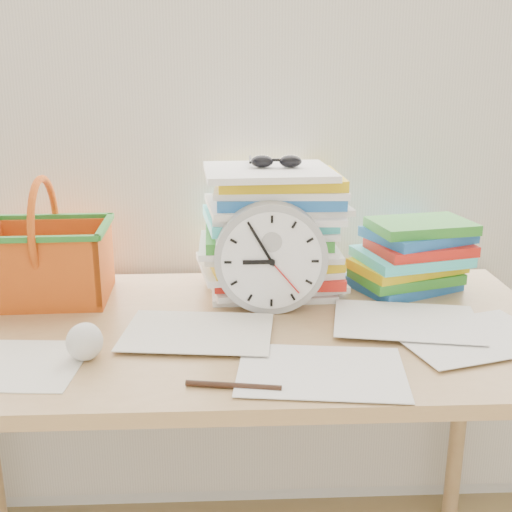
{
  "coord_description": "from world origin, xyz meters",
  "views": [
    {
      "loc": [
        0.01,
        0.34,
        1.28
      ],
      "look_at": [
        0.07,
        1.6,
        0.9
      ],
      "focal_mm": 45.0,
      "sensor_mm": 36.0,
      "label": 1
    }
  ],
  "objects_px": {
    "basket": "(46,240)",
    "book_stack": "(413,255)",
    "desk": "(225,357)",
    "clock": "(271,258)",
    "paper_stack": "(272,230)"
  },
  "relations": [
    {
      "from": "basket",
      "to": "desk",
      "type": "bearing_deg",
      "value": -25.81
    },
    {
      "from": "desk",
      "to": "clock",
      "type": "xyz_separation_m",
      "value": [
        0.1,
        0.08,
        0.2
      ]
    },
    {
      "from": "basket",
      "to": "clock",
      "type": "bearing_deg",
      "value": -13.42
    },
    {
      "from": "paper_stack",
      "to": "basket",
      "type": "distance_m",
      "value": 0.53
    },
    {
      "from": "clock",
      "to": "basket",
      "type": "bearing_deg",
      "value": 168.45
    },
    {
      "from": "clock",
      "to": "basket",
      "type": "height_order",
      "value": "basket"
    },
    {
      "from": "basket",
      "to": "book_stack",
      "type": "bearing_deg",
      "value": 0.04
    },
    {
      "from": "basket",
      "to": "paper_stack",
      "type": "bearing_deg",
      "value": 2.41
    },
    {
      "from": "clock",
      "to": "book_stack",
      "type": "bearing_deg",
      "value": 20.65
    },
    {
      "from": "paper_stack",
      "to": "book_stack",
      "type": "xyz_separation_m",
      "value": [
        0.34,
        -0.01,
        -0.06
      ]
    },
    {
      "from": "paper_stack",
      "to": "clock",
      "type": "distance_m",
      "value": 0.15
    },
    {
      "from": "desk",
      "to": "paper_stack",
      "type": "relative_size",
      "value": 4.14
    },
    {
      "from": "paper_stack",
      "to": "clock",
      "type": "xyz_separation_m",
      "value": [
        -0.01,
        -0.14,
        -0.03
      ]
    },
    {
      "from": "desk",
      "to": "basket",
      "type": "bearing_deg",
      "value": 156.05
    },
    {
      "from": "desk",
      "to": "clock",
      "type": "bearing_deg",
      "value": 37.14
    }
  ]
}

